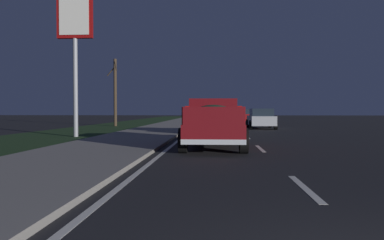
{
  "coord_description": "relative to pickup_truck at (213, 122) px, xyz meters",
  "views": [
    {
      "loc": [
        -2.38,
        1.61,
        1.43
      ],
      "look_at": [
        10.66,
        2.49,
        1.07
      ],
      "focal_mm": 34.42,
      "sensor_mm": 36.0,
      "label": 1
    }
  ],
  "objects": [
    {
      "name": "ground",
      "position": [
        15.42,
        -1.75,
        -0.98
      ],
      "size": [
        144.0,
        144.0,
        0.0
      ],
      "primitive_type": "plane",
      "color": "black"
    },
    {
      "name": "sidewalk_shoulder",
      "position": [
        15.42,
        3.95,
        -0.92
      ],
      "size": [
        108.0,
        4.0,
        0.12
      ],
      "primitive_type": "cube",
      "color": "gray",
      "rests_on": "ground"
    },
    {
      "name": "grass_verge",
      "position": [
        15.42,
        8.95,
        -0.98
      ],
      "size": [
        108.0,
        6.0,
        0.01
      ],
      "primitive_type": "cube",
      "color": "#1E3819",
      "rests_on": "ground"
    },
    {
      "name": "lane_markings",
      "position": [
        16.94,
        0.84,
        -0.98
      ],
      "size": [
        108.0,
        3.54,
        0.01
      ],
      "color": "silver",
      "rests_on": "ground"
    },
    {
      "name": "pickup_truck",
      "position": [
        0.0,
        0.0,
        0.0
      ],
      "size": [
        5.45,
        2.33,
        1.87
      ],
      "color": "maroon",
      "rests_on": "ground"
    },
    {
      "name": "sedan_red",
      "position": [
        27.23,
        -3.66,
        -0.2
      ],
      "size": [
        4.41,
        2.05,
        1.54
      ],
      "color": "maroon",
      "rests_on": "ground"
    },
    {
      "name": "sedan_tan",
      "position": [
        7.69,
        0.17,
        -0.2
      ],
      "size": [
        4.42,
        2.05,
        1.54
      ],
      "color": "#9E845B",
      "rests_on": "ground"
    },
    {
      "name": "sedan_silver",
      "position": [
        14.69,
        -3.55,
        -0.2
      ],
      "size": [
        4.4,
        2.03,
        1.54
      ],
      "color": "#B2B5BA",
      "rests_on": "ground"
    },
    {
      "name": "gas_price_sign",
      "position": [
        5.17,
        7.37,
        4.63
      ],
      "size": [
        0.27,
        1.9,
        7.43
      ],
      "color": "#99999E",
      "rests_on": "ground"
    },
    {
      "name": "bare_tree_far",
      "position": [
        18.36,
        8.92,
        2.17
      ],
      "size": [
        2.33,
        1.32,
        5.99
      ],
      "color": "#423323",
      "rests_on": "ground"
    }
  ]
}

